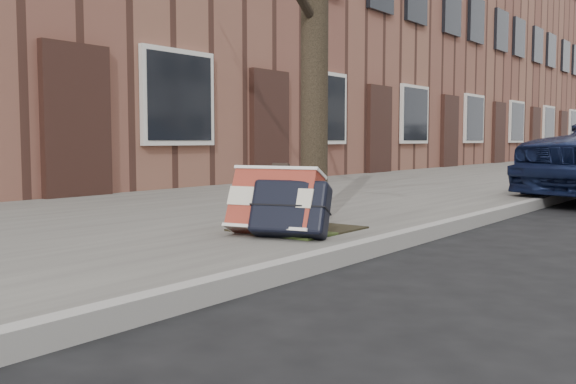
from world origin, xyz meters
The scene contains 6 objects.
ground centered at (0.00, 0.00, 0.00)m, with size 120.00×120.00×0.00m, color black.
near_sidewalk centered at (-3.70, 15.00, 0.06)m, with size 5.00×70.00×0.12m, color slate.
house_near centered at (-9.60, 16.00, 3.50)m, with size 6.80×40.00×7.00m, color brown.
dirt_patch centered at (-2.00, 1.20, 0.13)m, with size 0.85×0.85×0.01m, color black.
suitcase_red centered at (-1.93, 0.80, 0.38)m, with size 0.68×0.19×0.50m, color maroon.
suitcase_navy centered at (-1.77, 0.79, 0.35)m, with size 0.58×0.19×0.41m, color black.
Camera 1 is at (1.08, -3.00, 0.85)m, focal length 40.00 mm.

